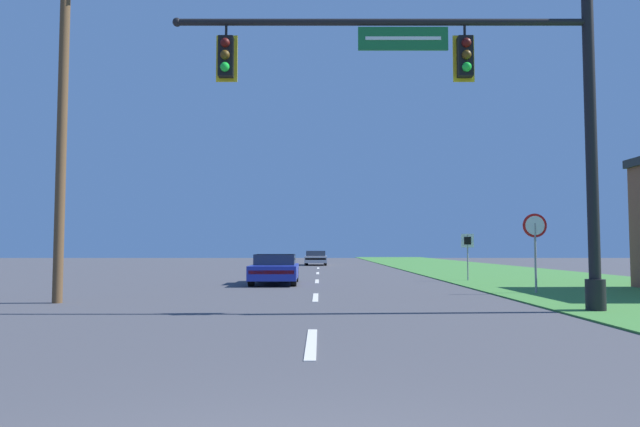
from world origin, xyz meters
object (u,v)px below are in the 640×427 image
at_px(far_car, 318,258).
at_px(car_ahead, 277,269).
at_px(signal_mast, 487,110).
at_px(utility_pole_near, 65,115).
at_px(stop_sign, 537,235).
at_px(route_sign_post, 470,246).

bearing_deg(far_car, car_ahead, -93.32).
relative_size(signal_mast, utility_pole_near, 1.02).
height_order(signal_mast, far_car, signal_mast).
distance_m(car_ahead, stop_sign, 10.10).
distance_m(far_car, route_sign_post, 24.37).
height_order(stop_sign, utility_pole_near, utility_pole_near).
bearing_deg(signal_mast, utility_pole_near, 168.82).
bearing_deg(far_car, utility_pole_near, -101.22).
relative_size(far_car, utility_pole_near, 0.46).
xyz_separation_m(signal_mast, stop_sign, (3.01, 5.04, -2.77)).
height_order(stop_sign, route_sign_post, stop_sign).
bearing_deg(signal_mast, car_ahead, 119.17).
height_order(far_car, stop_sign, stop_sign).
bearing_deg(stop_sign, route_sign_post, 92.88).
bearing_deg(stop_sign, utility_pole_near, -168.06).
distance_m(signal_mast, route_sign_post, 12.66).
bearing_deg(signal_mast, route_sign_post, 77.48).
height_order(signal_mast, car_ahead, signal_mast).
xyz_separation_m(car_ahead, route_sign_post, (8.30, 1.88, 0.92)).
xyz_separation_m(route_sign_post, utility_pole_near, (-13.42, -9.85, 3.50)).
xyz_separation_m(stop_sign, route_sign_post, (-0.35, 6.94, -0.34)).
distance_m(signal_mast, stop_sign, 6.49).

